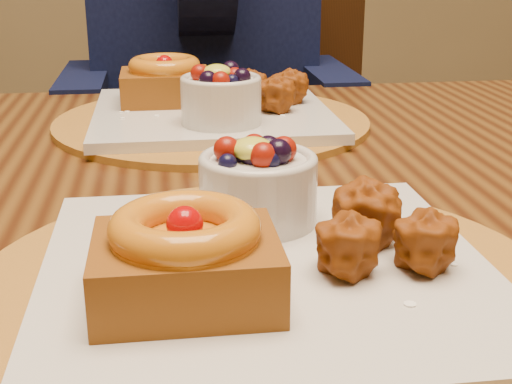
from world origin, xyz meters
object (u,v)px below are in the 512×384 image
at_px(chair_far, 285,176).
at_px(dining_table, 232,258).
at_px(diner, 202,14).
at_px(place_setting_far, 210,106).
at_px(place_setting_near, 262,256).

bearing_deg(chair_far, dining_table, -115.33).
bearing_deg(chair_far, diner, -171.33).
xyz_separation_m(place_setting_far, diner, (0.02, 0.47, 0.06)).
bearing_deg(diner, dining_table, -104.55).
relative_size(place_setting_near, place_setting_far, 1.00).
bearing_deg(place_setting_far, diner, 87.19).
distance_m(dining_table, chair_far, 0.78).
bearing_deg(dining_table, place_setting_near, -90.61).
bearing_deg(place_setting_far, dining_table, -89.28).
xyz_separation_m(chair_far, diner, (-0.17, -0.06, 0.33)).
xyz_separation_m(dining_table, place_setting_near, (-0.00, -0.22, 0.10)).
bearing_deg(place_setting_near, chair_far, 78.93).
height_order(place_setting_far, diner, diner).
relative_size(chair_far, diner, 1.17).
distance_m(dining_table, place_setting_far, 0.24).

